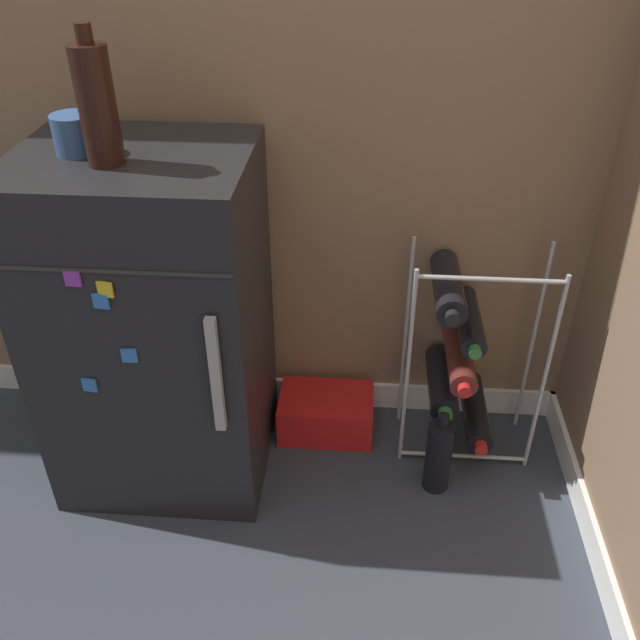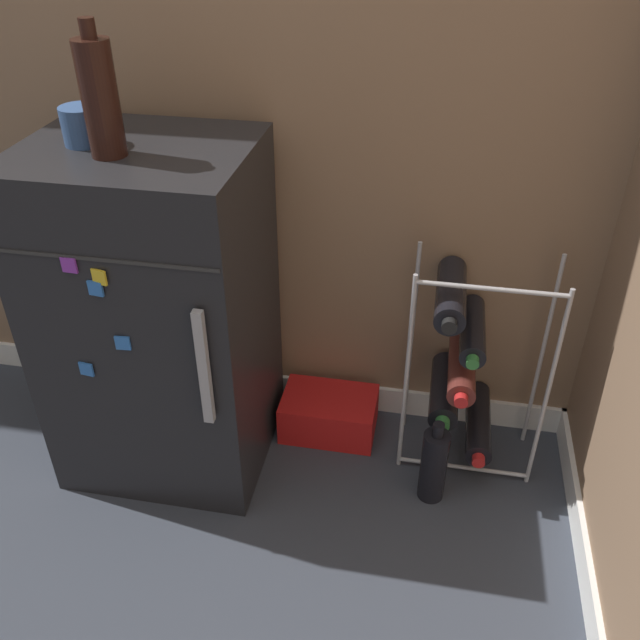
# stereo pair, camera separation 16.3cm
# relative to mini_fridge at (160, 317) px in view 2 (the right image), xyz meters

# --- Properties ---
(ground_plane) EXTENTS (14.00, 14.00, 0.00)m
(ground_plane) POSITION_rel_mini_fridge_xyz_m (0.34, -0.31, -0.47)
(ground_plane) COLOR #333842
(mini_fridge) EXTENTS (0.55, 0.49, 0.94)m
(mini_fridge) POSITION_rel_mini_fridge_xyz_m (0.00, 0.00, 0.00)
(mini_fridge) COLOR black
(mini_fridge) RESTS_ON ground_plane
(wine_rack) EXTENTS (0.38, 0.33, 0.65)m
(wine_rack) POSITION_rel_mini_fridge_xyz_m (0.81, 0.13, -0.14)
(wine_rack) COLOR #B2B2B7
(wine_rack) RESTS_ON ground_plane
(soda_box) EXTENTS (0.29, 0.19, 0.13)m
(soda_box) POSITION_rel_mini_fridge_xyz_m (0.44, 0.15, -0.41)
(soda_box) COLOR red
(soda_box) RESTS_ON ground_plane
(fridge_top_cup) EXTENTS (0.10, 0.10, 0.09)m
(fridge_top_cup) POSITION_rel_mini_fridge_xyz_m (-0.11, -0.00, 0.51)
(fridge_top_cup) COLOR #335184
(fridge_top_cup) RESTS_ON mini_fridge
(fridge_top_bottle) EXTENTS (0.08, 0.08, 0.29)m
(fridge_top_bottle) POSITION_rel_mini_fridge_xyz_m (-0.03, -0.06, 0.60)
(fridge_top_bottle) COLOR black
(fridge_top_bottle) RESTS_ON mini_fridge
(loose_bottle_floor) EXTENTS (0.07, 0.07, 0.27)m
(loose_bottle_floor) POSITION_rel_mini_fridge_xyz_m (0.77, -0.06, -0.35)
(loose_bottle_floor) COLOR black
(loose_bottle_floor) RESTS_ON ground_plane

